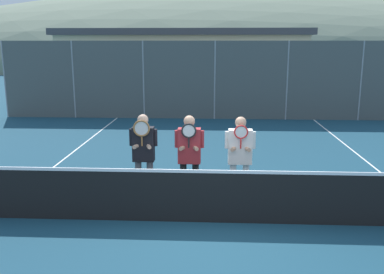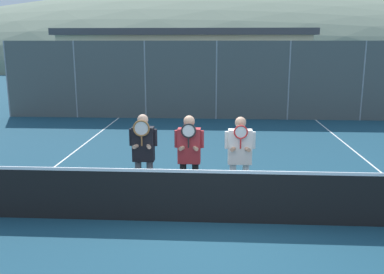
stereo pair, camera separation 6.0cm
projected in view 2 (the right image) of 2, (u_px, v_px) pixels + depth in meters
ground_plane at (213, 222)px, 7.70m from camera, size 120.00×120.00×0.00m
hill_distant at (218, 63)px, 67.10m from camera, size 106.50×59.17×20.71m
clubhouse_building at (186, 62)px, 25.84m from camera, size 14.54×5.50×3.92m
fence_back at (216, 80)px, 17.75m from camera, size 17.98×0.06×3.24m
tennis_net at (213, 196)px, 7.59m from camera, size 11.18×0.09×1.08m
court_line_left_sideline at (51, 170)px, 10.87m from camera, size 0.05×16.00×0.01m
player_leftmost at (143, 151)px, 8.46m from camera, size 0.56×0.34×1.80m
player_center_left at (189, 153)px, 8.32m from camera, size 0.57×0.34×1.81m
player_center_right at (240, 153)px, 8.31m from camera, size 0.60×0.34×1.78m
car_far_left at (120, 88)px, 21.17m from camera, size 4.33×1.90×1.83m
car_left_of_center at (223, 89)px, 21.27m from camera, size 4.38×1.96×1.77m
car_center at (327, 89)px, 21.05m from camera, size 4.28×2.10×1.84m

